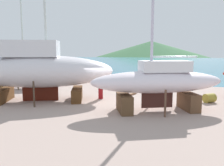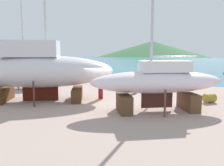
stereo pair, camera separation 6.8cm
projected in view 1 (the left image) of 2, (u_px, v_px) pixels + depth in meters
ground_plane at (100, 106)px, 15.71m from camera, size 44.19×44.19×0.00m
sea_water at (162, 62)px, 77.62m from camera, size 154.52×107.79×0.01m
headland_hill at (151, 56)px, 172.92m from camera, size 153.18×153.18×22.03m
sailboat_mid_port at (158, 81)px, 14.12m from camera, size 8.51×5.59×12.85m
sailboat_far_slipway at (39, 70)px, 16.96m from camera, size 11.37×7.28×18.67m
sailboat_small_center at (20, 68)px, 23.06m from camera, size 7.55×4.99×12.13m
worker at (101, 88)px, 17.78m from camera, size 0.49×0.36×1.66m
barrel_tipped_left at (209, 98)px, 16.64m from camera, size 1.01×0.99×0.65m
timber_long_aft at (132, 94)px, 19.41m from camera, size 0.63×1.49×0.17m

